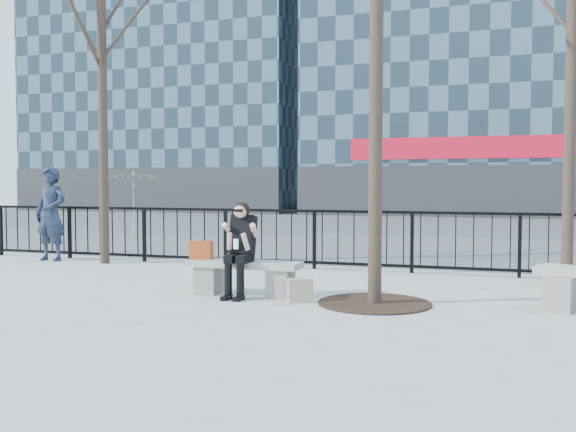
% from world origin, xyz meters
% --- Properties ---
extents(ground, '(120.00, 120.00, 0.00)m').
position_xyz_m(ground, '(0.00, 0.00, 0.00)').
color(ground, gray).
rests_on(ground, ground).
extents(street_surface, '(60.00, 23.00, 0.01)m').
position_xyz_m(street_surface, '(0.00, 15.00, 0.00)').
color(street_surface, '#474747').
rests_on(street_surface, ground).
extents(railing, '(14.00, 0.06, 1.10)m').
position_xyz_m(railing, '(0.00, 3.00, 0.55)').
color(railing, black).
rests_on(railing, ground).
extents(building_left, '(16.20, 10.20, 22.60)m').
position_xyz_m(building_left, '(-15.00, 27.00, 11.30)').
color(building_left, slate).
rests_on(building_left, ground).
extents(tree_left, '(2.80, 2.80, 6.50)m').
position_xyz_m(tree_left, '(-4.00, 2.50, 4.86)').
color(tree_left, black).
rests_on(tree_left, ground).
extents(tree_grate, '(1.50, 1.50, 0.02)m').
position_xyz_m(tree_grate, '(1.90, -0.10, 0.01)').
color(tree_grate, black).
rests_on(tree_grate, ground).
extents(bench_main, '(1.65, 0.46, 0.49)m').
position_xyz_m(bench_main, '(0.00, 0.00, 0.30)').
color(bench_main, slate).
rests_on(bench_main, ground).
extents(seated_woman, '(0.50, 0.64, 1.34)m').
position_xyz_m(seated_woman, '(0.00, -0.16, 0.67)').
color(seated_woman, black).
rests_on(seated_woman, ground).
extents(handbag, '(0.34, 0.19, 0.27)m').
position_xyz_m(handbag, '(-0.68, 0.02, 0.62)').
color(handbag, '#AB3E15').
rests_on(handbag, bench_main).
extents(shopping_bag, '(0.35, 0.26, 0.32)m').
position_xyz_m(shopping_bag, '(0.93, -0.29, 0.16)').
color(shopping_bag, beige).
rests_on(shopping_bag, ground).
extents(standing_man, '(0.71, 0.48, 1.93)m').
position_xyz_m(standing_man, '(-5.30, 2.53, 0.96)').
color(standing_man, black).
rests_on(standing_man, ground).
extents(vendor_umbrella, '(2.63, 2.66, 1.97)m').
position_xyz_m(vendor_umbrella, '(-6.46, 7.55, 0.99)').
color(vendor_umbrella, yellow).
rests_on(vendor_umbrella, ground).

